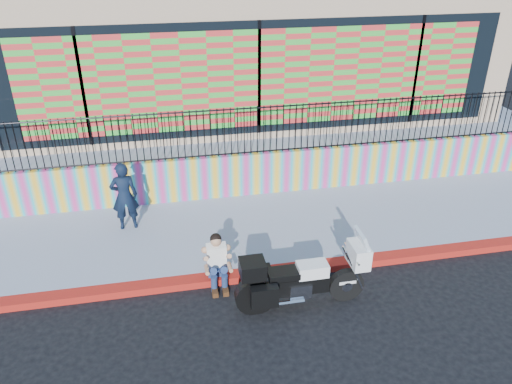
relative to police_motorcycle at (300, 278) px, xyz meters
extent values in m
plane|color=black|center=(0.29, 0.97, -0.62)|extent=(90.00, 90.00, 0.00)
cube|color=#B30C1C|center=(0.29, 0.97, -0.54)|extent=(16.00, 0.30, 0.15)
cube|color=#929BAF|center=(0.29, 2.62, -0.54)|extent=(16.00, 3.00, 0.15)
cube|color=#DB398E|center=(0.29, 4.22, 0.08)|extent=(16.00, 0.20, 1.10)
cube|color=#929BAF|center=(0.29, 9.32, 0.01)|extent=(16.00, 10.00, 1.25)
cube|color=tan|center=(0.29, 9.12, 2.63)|extent=(14.00, 8.00, 4.00)
cube|color=black|center=(0.29, 5.10, 2.23)|extent=(12.60, 0.04, 2.80)
cube|color=red|center=(0.29, 5.07, 2.23)|extent=(11.48, 0.02, 2.40)
cylinder|color=black|center=(0.90, 0.00, -0.29)|extent=(0.66, 0.14, 0.66)
cylinder|color=black|center=(-0.81, 0.00, -0.29)|extent=(0.66, 0.14, 0.66)
cube|color=black|center=(0.05, 0.00, -0.12)|extent=(0.95, 0.28, 0.34)
cube|color=silver|center=(0.00, 0.00, -0.22)|extent=(0.40, 0.34, 0.30)
cube|color=white|center=(0.23, 0.00, 0.17)|extent=(0.55, 0.32, 0.24)
cube|color=black|center=(-0.30, 0.00, 0.15)|extent=(0.55, 0.34, 0.12)
cube|color=white|center=(1.08, 0.00, 0.37)|extent=(0.30, 0.52, 0.42)
cube|color=silver|center=(1.12, 0.00, 0.69)|extent=(0.18, 0.46, 0.34)
cube|color=black|center=(-0.86, 0.00, 0.34)|extent=(0.44, 0.42, 0.30)
cube|color=black|center=(-0.71, -0.30, -0.07)|extent=(0.48, 0.18, 0.40)
cube|color=black|center=(-0.71, 0.30, -0.07)|extent=(0.48, 0.18, 0.40)
cube|color=white|center=(0.90, 0.00, -0.19)|extent=(0.32, 0.16, 0.06)
imported|color=black|center=(-3.13, 3.14, 0.33)|extent=(0.61, 0.43, 1.60)
cube|color=navy|center=(-1.37, 1.06, -0.38)|extent=(0.36, 0.28, 0.18)
cube|color=white|center=(-1.37, 1.02, -0.03)|extent=(0.38, 0.27, 0.54)
sphere|color=tan|center=(-1.37, 0.98, 0.33)|extent=(0.21, 0.21, 0.21)
cube|color=#472814|center=(-1.47, 0.62, -0.57)|extent=(0.11, 0.26, 0.10)
cube|color=#472814|center=(-1.27, 0.62, -0.57)|extent=(0.11, 0.26, 0.10)
camera|label=1|loc=(-2.15, -6.87, 5.53)|focal=35.00mm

